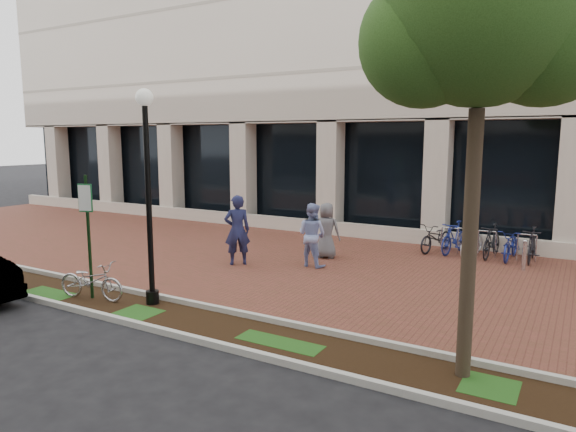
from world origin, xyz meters
The scene contains 14 objects.
ground centered at (0.00, 0.00, 0.00)m, with size 120.00×120.00×0.00m, color black.
brick_plaza centered at (0.00, 0.00, 0.01)m, with size 40.00×9.00×0.01m, color brown.
planting_strip centered at (0.00, -5.25, 0.01)m, with size 40.00×1.50×0.01m, color black.
curb_plaza_side centered at (0.00, -4.50, 0.06)m, with size 40.00×0.12×0.12m, color beige.
curb_street_side centered at (0.00, -6.00, 0.06)m, with size 40.00×0.12×0.12m, color beige.
parking_sign centered at (-3.07, -5.23, 1.74)m, with size 0.34×0.07×2.78m.
lamppost centered at (-1.61, -4.82, 2.58)m, with size 0.36×0.36×4.58m.
street_tree centered at (4.99, -4.93, 5.23)m, with size 3.44×2.87×6.85m.
locked_bicycle centered at (-3.00, -5.27, 0.44)m, with size 0.58×1.67×0.88m, color #B9B9BD.
pedestrian_left centered at (-2.08, -1.02, 1.00)m, with size 0.73×0.48×2.00m, color #1E214B.
pedestrian_mid centered at (-0.17, -0.10, 0.90)m, with size 0.87×0.68×1.79m, color #93A3DB.
pedestrian_right centered at (-0.26, 1.01, 0.84)m, with size 0.82×0.53×1.68m, color #5D5C61.
bollard centered at (5.05, 2.34, 0.44)m, with size 0.12×0.12×0.87m.
bike_rack_cluster centered at (3.74, 3.53, 0.48)m, with size 3.53×1.84×1.02m.
Camera 1 is at (6.33, -12.62, 3.57)m, focal length 32.00 mm.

